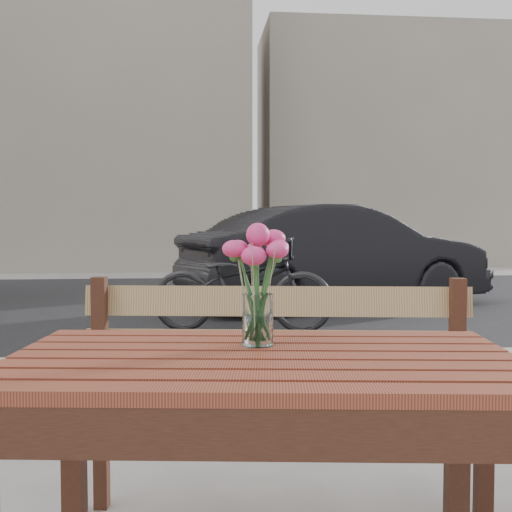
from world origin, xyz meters
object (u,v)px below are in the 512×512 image
at_px(main_table, 263,405).
at_px(bicycle, 242,285).
at_px(main_vase, 258,270).
at_px(parked_car, 336,257).

xyz_separation_m(main_table, bicycle, (0.31, 4.77, -0.17)).
distance_m(main_table, bicycle, 4.79).
bearing_deg(main_vase, bicycle, 86.22).
relative_size(main_vase, bicycle, 0.18).
relative_size(main_vase, parked_car, 0.08).
relative_size(main_table, parked_car, 0.33).
xyz_separation_m(main_vase, bicycle, (0.31, 4.65, -0.49)).
height_order(main_table, parked_car, parked_car).
bearing_deg(parked_car, main_table, 147.91).
relative_size(main_table, main_vase, 4.10).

